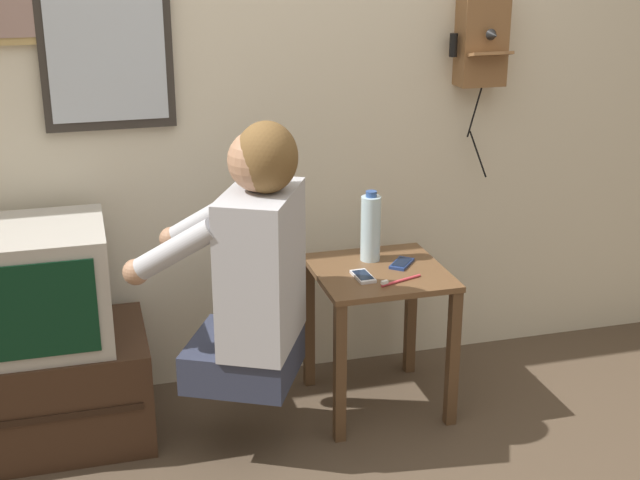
{
  "coord_description": "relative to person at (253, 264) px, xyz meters",
  "views": [
    {
      "loc": [
        -0.64,
        -2.3,
        1.8
      ],
      "look_at": [
        0.15,
        0.58,
        0.72
      ],
      "focal_mm": 50.0,
      "sensor_mm": 36.0,
      "label": 1
    }
  ],
  "objects": [
    {
      "name": "cell_phone_spare",
      "position": [
        0.61,
        0.21,
        -0.14
      ],
      "size": [
        0.13,
        0.13,
        0.01
      ],
      "rotation": [
        0.0,
        0.0,
        -0.69
      ],
      "color": "navy",
      "rests_on": "side_table"
    },
    {
      "name": "water_bottle",
      "position": [
        0.51,
        0.3,
        -0.02
      ],
      "size": [
        0.08,
        0.08,
        0.28
      ],
      "color": "silver",
      "rests_on": "side_table"
    },
    {
      "name": "wall_back",
      "position": [
        0.12,
        0.59,
        0.56
      ],
      "size": [
        6.8,
        0.05,
        2.55
      ],
      "color": "beige",
      "rests_on": "ground_plane"
    },
    {
      "name": "wall_mirror",
      "position": [
        -0.41,
        0.54,
        0.7
      ],
      "size": [
        0.47,
        0.04,
        0.67
      ],
      "color": "#2D2823"
    },
    {
      "name": "side_table",
      "position": [
        0.52,
        0.19,
        -0.27
      ],
      "size": [
        0.49,
        0.48,
        0.57
      ],
      "color": "brown",
      "rests_on": "ground_plane"
    },
    {
      "name": "cell_phone_held",
      "position": [
        0.43,
        0.13,
        -0.14
      ],
      "size": [
        0.07,
        0.13,
        0.01
      ],
      "rotation": [
        0.0,
        0.0,
        0.05
      ],
      "color": "silver",
      "rests_on": "side_table"
    },
    {
      "name": "wall_phone_antique",
      "position": [
        1.03,
        0.5,
        0.65
      ],
      "size": [
        0.23,
        0.19,
        0.78
      ],
      "color": "brown"
    },
    {
      "name": "toothbrush",
      "position": [
        0.54,
        0.05,
        -0.14
      ],
      "size": [
        0.17,
        0.07,
        0.02
      ],
      "rotation": [
        0.0,
        0.0,
        1.91
      ],
      "color": "#D83F4C",
      "rests_on": "side_table"
    },
    {
      "name": "tv_stand",
      "position": [
        -0.73,
        0.27,
        -0.51
      ],
      "size": [
        0.75,
        0.5,
        0.4
      ],
      "color": "#382316",
      "rests_on": "ground_plane"
    },
    {
      "name": "television",
      "position": [
        -0.72,
        0.26,
        -0.11
      ],
      "size": [
        0.5,
        0.46,
        0.42
      ],
      "color": "#ADA89E",
      "rests_on": "tv_stand"
    },
    {
      "name": "person",
      "position": [
        0.0,
        0.0,
        0.0
      ],
      "size": [
        0.64,
        0.58,
        0.91
      ],
      "rotation": [
        0.0,
        0.0,
        1.1
      ],
      "color": "#2D3347",
      "rests_on": "ground_plane"
    }
  ]
}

